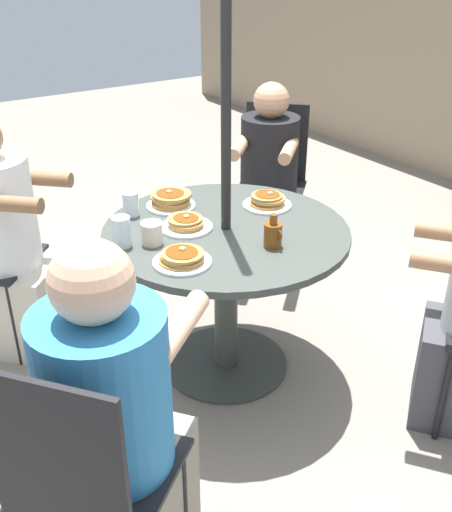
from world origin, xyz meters
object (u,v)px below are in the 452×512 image
at_px(patio_chair_west, 85,477).
at_px(pancake_plate_d, 186,224).
at_px(pancake_plate_a, 182,258).
at_px(drinking_glass_a, 131,204).
at_px(syrup_bottle, 273,234).
at_px(coffee_cup, 152,233).
at_px(pancake_plate_c, 171,200).
at_px(patio_table, 226,259).
at_px(pancake_plate_b, 267,201).
at_px(diner_south, 5,250).
at_px(diner_east, 268,187).
at_px(patio_chair_east, 273,173).
at_px(drinking_glass_b, 122,232).
at_px(diner_west, 115,433).

distance_m(patio_chair_west, pancake_plate_d, 1.21).
height_order(pancake_plate_a, drinking_glass_a, drinking_glass_a).
xyz_separation_m(syrup_bottle, coffee_cup, (-0.29, -0.39, -0.01)).
relative_size(pancake_plate_c, coffee_cup, 2.43).
bearing_deg(patio_table, pancake_plate_d, -122.88).
bearing_deg(pancake_plate_b, diner_south, -121.71).
relative_size(pancake_plate_a, pancake_plate_d, 1.00).
relative_size(pancake_plate_b, pancake_plate_d, 1.00).
relative_size(diner_east, coffee_cup, 12.03).
height_order(patio_chair_east, pancake_plate_b, patio_chair_east).
height_order(pancake_plate_b, drinking_glass_a, drinking_glass_a).
height_order(pancake_plate_a, pancake_plate_d, same).
distance_m(patio_chair_west, pancake_plate_b, 1.54).
distance_m(diner_south, coffee_cup, 0.85).
bearing_deg(diner_south, drinking_glass_a, 95.35).
bearing_deg(drinking_glass_a, diner_south, -128.91).
xyz_separation_m(diner_south, drinking_glass_a, (0.39, 0.48, 0.26)).
bearing_deg(patio_table, pancake_plate_a, -62.03).
bearing_deg(pancake_plate_b, syrup_bottle, -34.37).
height_order(pancake_plate_d, drinking_glass_b, drinking_glass_b).
xyz_separation_m(patio_chair_east, pancake_plate_d, (0.74, -1.06, 0.21)).
distance_m(patio_table, diner_west, 1.06).
xyz_separation_m(patio_table, pancake_plate_a, (0.17, -0.32, 0.17)).
height_order(patio_chair_east, pancake_plate_a, patio_chair_east).
distance_m(diner_east, pancake_plate_a, 1.43).
distance_m(patio_chair_west, coffee_cup, 1.06).
bearing_deg(pancake_plate_d, patio_chair_east, 125.03).
distance_m(diner_east, drinking_glass_b, 1.40).
bearing_deg(syrup_bottle, pancake_plate_d, -148.84).
height_order(patio_chair_east, patio_chair_west, same).
distance_m(pancake_plate_b, coffee_cup, 0.62).
bearing_deg(coffee_cup, patio_chair_east, 122.38).
xyz_separation_m(patio_chair_west, pancake_plate_c, (-1.10, 0.90, 0.22)).
distance_m(diner_east, diner_south, 1.54).
distance_m(diner_south, diner_west, 1.40).
bearing_deg(patio_chair_west, pancake_plate_a, 94.03).
bearing_deg(patio_chair_west, diner_west, 90.00).
height_order(patio_chair_east, diner_east, diner_east).
height_order(drinking_glass_a, drinking_glass_b, drinking_glass_b).
relative_size(pancake_plate_d, coffee_cup, 2.43).
distance_m(pancake_plate_d, drinking_glass_b, 0.30).
bearing_deg(patio_table, diner_east, 132.40).
xyz_separation_m(patio_chair_east, diner_west, (1.49, -1.75, -0.00)).
relative_size(pancake_plate_c, drinking_glass_b, 1.81).
relative_size(diner_east, drinking_glass_b, 8.96).
distance_m(patio_chair_west, pancake_plate_a, 0.91).
height_order(patio_table, drinking_glass_b, drinking_glass_b).
bearing_deg(coffee_cup, pancake_plate_c, 139.20).
bearing_deg(diner_south, pancake_plate_a, 70.33).
bearing_deg(drinking_glass_b, patio_chair_east, 118.66).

